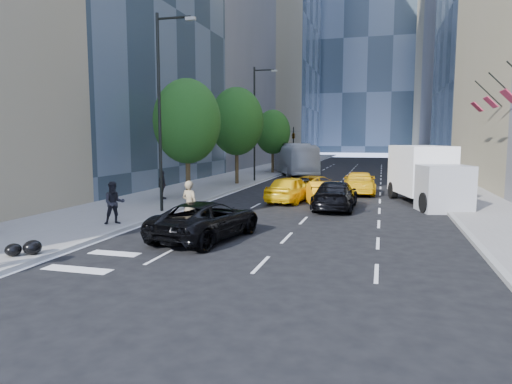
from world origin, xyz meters
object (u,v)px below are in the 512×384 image
(city_bus, at_px, (294,159))
(black_sedan_mercedes, at_px, (335,195))
(box_truck, at_px, (426,175))
(skateboarder, at_px, (190,208))
(black_sedan_lincoln, at_px, (207,220))

(city_bus, bearing_deg, black_sedan_mercedes, -96.23)
(black_sedan_mercedes, height_order, city_bus, city_bus)
(black_sedan_mercedes, height_order, box_truck, box_truck)
(box_truck, bearing_deg, city_bus, 104.84)
(skateboarder, relative_size, city_bus, 0.17)
(black_sedan_mercedes, xyz_separation_m, box_truck, (5.01, 3.37, 0.98))
(black_sedan_mercedes, bearing_deg, skateboarder, 56.35)
(black_sedan_lincoln, height_order, black_sedan_mercedes, black_sedan_mercedes)
(black_sedan_lincoln, relative_size, black_sedan_mercedes, 1.00)
(city_bus, bearing_deg, box_truck, -82.24)
(black_sedan_lincoln, bearing_deg, city_bus, -74.19)
(skateboarder, distance_m, box_truck, 15.24)
(city_bus, xyz_separation_m, box_truck, (11.91, -20.58, 0.07))
(skateboarder, bearing_deg, city_bus, -71.72)
(black_sedan_lincoln, xyz_separation_m, city_bus, (-2.80, 32.89, 0.94))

